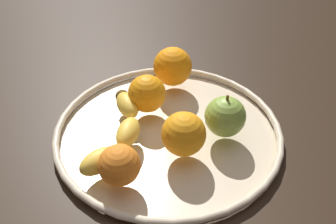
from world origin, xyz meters
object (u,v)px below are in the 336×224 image
Objects in this scene: banana at (119,129)px; apple at (225,116)px; orange_back_right at (119,165)px; orange_back_left at (147,93)px; orange_center at (184,134)px; orange_front_left at (173,66)px; fruit_bowl at (168,129)px.

apple reaches higher than banana.
orange_back_right is at bearing 120.65° from apple.
apple is 1.12× the size of orange_back_left.
apple is 1.09× the size of orange_center.
orange_front_left reaches higher than banana.
orange_center is at bearing -58.93° from orange_back_right.
orange_center is at bearing -160.53° from fruit_bowl.
orange_back_left is at bearing 149.25° from orange_front_left.
banana is at bearing 71.25° from orange_center.
banana is 2.79× the size of orange_front_left.
apple is (-2.05, -9.29, 4.30)cm from fruit_bowl.
banana is at bearing 149.19° from orange_back_left.
orange_back_right is (-25.16, 8.75, -0.75)cm from orange_front_left.
orange_center reaches higher than orange_back_right.
orange_back_left is at bearing 35.79° from fruit_bowl.
banana is 10.98cm from orange_center.
orange_center is at bearing -94.49° from banana.
apple is 19.34cm from orange_back_right.
orange_back_right is at bearing 167.29° from orange_back_left.
apple reaches higher than fruit_bowl.
banana is 9.35cm from orange_back_right.
orange_center reaches higher than banana.
orange_front_left is 26.65cm from orange_back_right.
banana is 18.65cm from orange_front_left.
orange_back_left is (4.93, 3.55, 4.28)cm from fruit_bowl.
orange_back_left reaches higher than fruit_bowl.
orange_front_left is (15.93, -9.49, 2.04)cm from banana.
fruit_bowl is 5.80× the size of orange_back_left.
orange_center is 12.49cm from orange_back_left.
fruit_bowl is 1.86× the size of banana.
orange_front_left is 9.69cm from orange_back_left.
banana is 9.01cm from orange_back_left.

